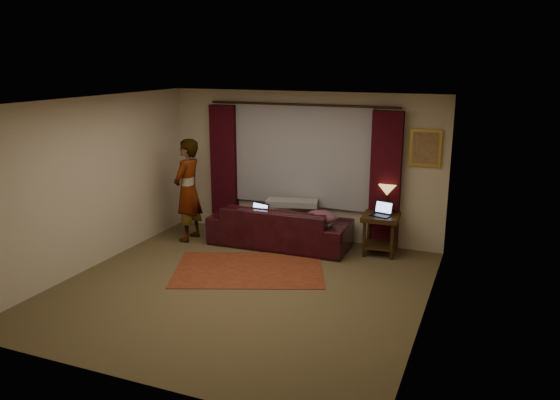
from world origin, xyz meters
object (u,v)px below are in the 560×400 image
object	(u,v)px
laptop_table	(381,209)
person	(188,190)
laptop_sofa	(255,212)
tiffany_lamp	(387,199)
end_table	(380,234)
sofa	(280,218)

from	to	relation	value
laptop_table	person	distance (m)	3.34
laptop_sofa	tiffany_lamp	distance (m)	2.21
tiffany_lamp	laptop_table	xyz separation A→B (m)	(-0.04, -0.24, -0.12)
laptop_sofa	person	world-z (taller)	person
end_table	laptop_table	bearing A→B (deg)	-86.12
laptop_sofa	end_table	xyz separation A→B (m)	(2.05, 0.44, -0.28)
tiffany_lamp	laptop_table	size ratio (longest dim) A/B	1.39
sofa	laptop_table	distance (m)	1.73
person	laptop_sofa	bearing A→B (deg)	94.59
tiffany_lamp	laptop_table	world-z (taller)	tiffany_lamp
sofa	tiffany_lamp	xyz separation A→B (m)	(1.74, 0.40, 0.42)
sofa	end_table	distance (m)	1.71
laptop_sofa	tiffany_lamp	world-z (taller)	tiffany_lamp
sofa	end_table	size ratio (longest dim) A/B	3.58
laptop_sofa	tiffany_lamp	size ratio (longest dim) A/B	0.83
sofa	laptop_table	xyz separation A→B (m)	(1.70, 0.15, 0.30)
laptop_sofa	person	xyz separation A→B (m)	(-1.25, -0.10, 0.29)
laptop_table	end_table	bearing A→B (deg)	107.54
sofa	person	distance (m)	1.69
laptop_sofa	laptop_table	world-z (taller)	laptop_table
laptop_sofa	tiffany_lamp	bearing A→B (deg)	31.61
tiffany_lamp	end_table	bearing A→B (deg)	-103.34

